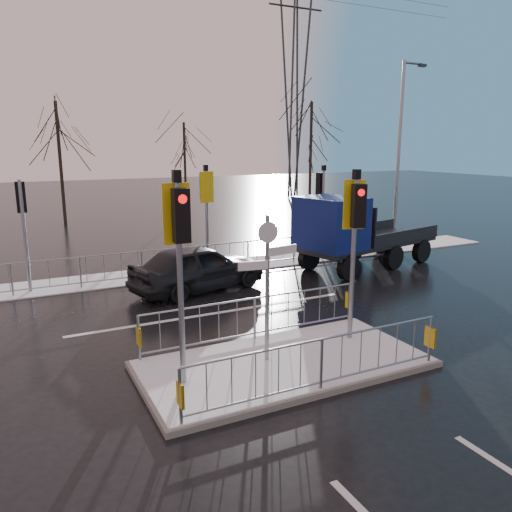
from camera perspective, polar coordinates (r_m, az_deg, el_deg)
name	(u,v)px	position (r m, az deg, el deg)	size (l,w,h in m)	color
ground	(284,367)	(10.78, 3.19, -12.51)	(120.00, 120.00, 0.00)	black
snow_verge	(166,273)	(18.31, -10.24, -1.96)	(30.00, 2.00, 0.04)	white
lane_markings	(292,373)	(10.52, 4.11, -13.17)	(8.00, 11.38, 0.01)	silver
traffic_island	(283,349)	(10.62, 3.13, -10.59)	(6.00, 3.04, 4.15)	slate
far_kerb_fixtures	(177,248)	(17.70, -8.99, 0.90)	(18.00, 0.65, 3.83)	gray
car_far_lane	(198,267)	(15.96, -6.62, -1.29)	(1.78, 4.42, 1.51)	black
flatbed_truck	(347,231)	(18.47, 10.32, 2.79)	(6.31, 3.39, 2.77)	black
tree_far_a	(58,140)	(30.59, -21.65, 12.27)	(3.75, 3.75, 7.08)	black
tree_far_b	(185,150)	(34.23, -8.17, 11.89)	(3.25, 3.25, 6.14)	black
tree_far_c	(311,135)	(34.99, 6.31, 13.54)	(4.00, 4.00, 7.55)	black
street_lamp_right	(400,149)	(22.93, 16.16, 11.71)	(1.25, 0.18, 8.00)	gray
pylon_wires	(283,65)	(44.65, 3.16, 20.98)	(70.00, 2.38, 19.97)	#2D3033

